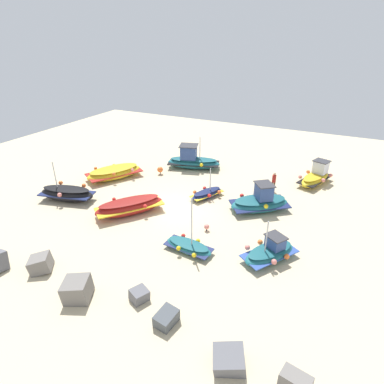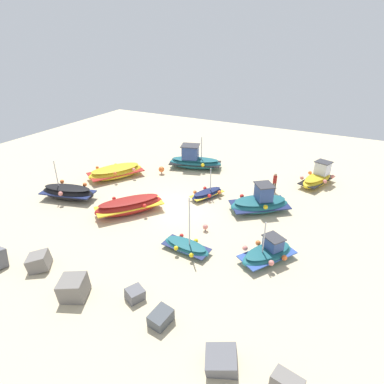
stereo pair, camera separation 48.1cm
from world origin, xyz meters
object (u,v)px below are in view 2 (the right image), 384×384
at_px(person_walking, 275,181).
at_px(fishing_boat_5, 318,178).
at_px(mooring_buoy_0, 161,169).
at_px(fishing_boat_2, 129,206).
at_px(fishing_boat_7, 186,246).
at_px(fishing_boat_3, 68,192).
at_px(fishing_boat_4, 116,172).
at_px(fishing_boat_6, 194,161).
at_px(fishing_boat_8, 268,253).
at_px(fishing_boat_0, 260,203).
at_px(mooring_buoy_1, 205,227).
at_px(fishing_boat_1, 207,194).

bearing_deg(person_walking, fishing_boat_5, -55.54).
bearing_deg(mooring_buoy_0, fishing_boat_5, -162.43).
xyz_separation_m(fishing_boat_2, person_walking, (-8.69, -8.45, 0.38)).
bearing_deg(fishing_boat_7, fishing_boat_3, -2.90).
bearing_deg(fishing_boat_2, fishing_boat_4, 85.11).
relative_size(fishing_boat_6, fishing_boat_8, 1.47).
distance_m(fishing_boat_0, mooring_buoy_0, 10.77).
bearing_deg(fishing_boat_2, mooring_buoy_1, -48.87).
height_order(fishing_boat_2, fishing_boat_4, fishing_boat_2).
xyz_separation_m(fishing_boat_1, fishing_boat_8, (-6.57, 5.70, 0.15)).
bearing_deg(mooring_buoy_0, person_walking, -174.65).
bearing_deg(fishing_boat_4, fishing_boat_2, 77.81).
distance_m(fishing_boat_3, fishing_boat_8, 16.45).
bearing_deg(mooring_buoy_1, fishing_boat_4, -21.40).
relative_size(fishing_boat_0, person_walking, 2.73).
distance_m(fishing_boat_2, mooring_buoy_1, 6.09).
relative_size(fishing_boat_2, mooring_buoy_1, 10.07).
bearing_deg(fishing_boat_7, person_walking, -98.77).
distance_m(fishing_boat_4, mooring_buoy_0, 4.27).
height_order(fishing_boat_4, fishing_boat_7, fishing_boat_7).
relative_size(fishing_boat_2, fishing_boat_3, 1.08).
xyz_separation_m(fishing_boat_8, person_walking, (1.98, -9.22, 0.50)).
relative_size(person_walking, mooring_buoy_0, 2.31).
height_order(fishing_boat_0, fishing_boat_7, fishing_boat_7).
height_order(fishing_boat_6, mooring_buoy_1, fishing_boat_6).
bearing_deg(mooring_buoy_0, fishing_boat_1, 157.10).
xyz_separation_m(person_walking, mooring_buoy_1, (2.61, 8.08, -0.69)).
bearing_deg(mooring_buoy_0, fishing_boat_8, 146.77).
relative_size(fishing_boat_2, person_walking, 2.92).
height_order(fishing_boat_1, fishing_boat_8, fishing_boat_8).
xyz_separation_m(fishing_boat_4, fishing_boat_7, (-11.22, 7.00, -0.22)).
distance_m(fishing_boat_4, fishing_boat_8, 16.85).
bearing_deg(person_walking, mooring_buoy_1, 148.92).
height_order(fishing_boat_5, mooring_buoy_0, fishing_boat_5).
distance_m(fishing_boat_3, fishing_boat_5, 21.35).
distance_m(fishing_boat_6, mooring_buoy_0, 3.53).
relative_size(fishing_boat_3, fishing_boat_5, 1.09).
bearing_deg(fishing_boat_8, mooring_buoy_0, 89.89).
distance_m(fishing_boat_7, mooring_buoy_1, 2.57).
distance_m(fishing_boat_3, fishing_boat_4, 5.29).
height_order(fishing_boat_4, mooring_buoy_0, fishing_boat_4).
relative_size(fishing_boat_5, mooring_buoy_1, 8.60).
xyz_separation_m(fishing_boat_1, fishing_boat_7, (-1.89, 7.12, -0.02)).
height_order(fishing_boat_2, person_walking, person_walking).
xyz_separation_m(fishing_boat_3, fishing_boat_6, (-5.98, -10.74, 0.16)).
relative_size(fishing_boat_3, fishing_boat_7, 1.25).
distance_m(fishing_boat_5, mooring_buoy_1, 12.72).
xyz_separation_m(fishing_boat_0, fishing_boat_7, (2.56, 6.99, -0.34)).
distance_m(fishing_boat_2, fishing_boat_3, 5.80).
bearing_deg(fishing_boat_7, mooring_buoy_0, -45.29).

